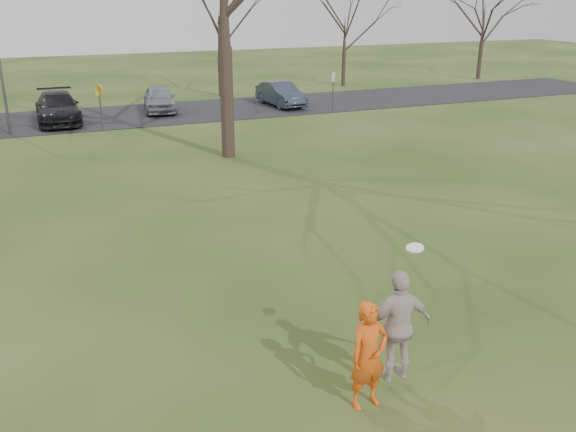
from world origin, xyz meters
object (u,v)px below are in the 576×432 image
object	(u,v)px
player_defender	(369,356)
catching_play	(399,326)
car_3	(58,107)
car_5	(281,94)
car_4	(159,99)

from	to	relation	value
player_defender	catching_play	distance (m)	0.73
player_defender	catching_play	xyz separation A→B (m)	(0.65, 0.20, 0.26)
car_3	car_5	xyz separation A→B (m)	(11.86, 0.12, -0.06)
player_defender	car_3	bearing A→B (deg)	92.22
car_4	catching_play	bearing A→B (deg)	-85.07
car_4	catching_play	size ratio (longest dim) A/B	1.69
catching_play	car_4	bearing A→B (deg)	87.03
player_defender	car_5	bearing A→B (deg)	66.13
car_4	player_defender	bearing A→B (deg)	-86.46
player_defender	car_4	world-z (taller)	player_defender
car_3	car_5	size ratio (longest dim) A/B	1.24
car_3	car_5	distance (m)	11.86
car_4	catching_play	world-z (taller)	catching_play
catching_play	car_5	bearing A→B (deg)	72.33
player_defender	car_5	size ratio (longest dim) A/B	0.45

